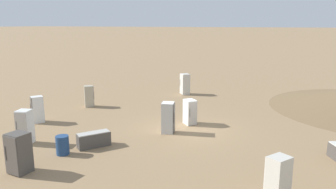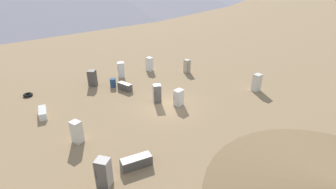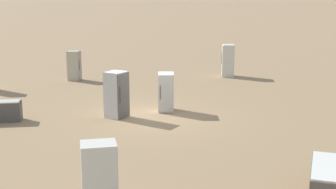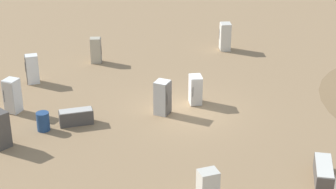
# 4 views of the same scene
# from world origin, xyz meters

# --- Properties ---
(ground_plane) EXTENTS (1000.00, 1000.00, 0.00)m
(ground_plane) POSITION_xyz_m (0.00, 0.00, 0.00)
(ground_plane) COLOR #937551
(discarded_fridge_0) EXTENTS (0.82, 0.78, 1.72)m
(discarded_fridge_0) POSITION_xyz_m (5.22, -6.75, 0.86)
(discarded_fridge_0) COLOR white
(discarded_fridge_0) RESTS_ON ground_plane
(discarded_fridge_2) EXTENTS (1.60, 1.38, 0.73)m
(discarded_fridge_2) POSITION_xyz_m (4.27, -3.35, 0.36)
(discarded_fridge_2) COLOR #4C4742
(discarded_fridge_2) RESTS_ON ground_plane
(discarded_fridge_3) EXTENTS (0.81, 0.83, 1.66)m
(discarded_fridge_3) POSITION_xyz_m (7.79, -4.41, 0.83)
(discarded_fridge_3) COLOR #4C4742
(discarded_fridge_3) RESTS_ON ground_plane
(discarded_fridge_6) EXTENTS (0.89, 0.88, 1.66)m
(discarded_fridge_6) POSITION_xyz_m (6.17, 5.33, 0.83)
(discarded_fridge_6) COLOR beige
(discarded_fridge_6) RESTS_ON ground_plane
(discarded_fridge_7) EXTENTS (0.83, 0.82, 1.70)m
(discarded_fridge_7) POSITION_xyz_m (0.91, -0.83, 0.85)
(discarded_fridge_7) COLOR silver
(discarded_fridge_7) RESTS_ON ground_plane
(discarded_fridge_8) EXTENTS (0.95, 0.96, 1.49)m
(discarded_fridge_8) POSITION_xyz_m (-1.03, -0.24, 0.74)
(discarded_fridge_8) COLOR white
(discarded_fridge_8) RESTS_ON ground_plane
(discarded_fridge_9) EXTENTS (0.83, 0.84, 1.53)m
(discarded_fridge_9) POSITION_xyz_m (-2.17, -8.32, 0.77)
(discarded_fridge_9) COLOR #B2A88E
(discarded_fridge_9) RESTS_ON ground_plane
(discarded_fridge_10) EXTENTS (0.87, 0.84, 1.62)m
(discarded_fridge_10) POSITION_xyz_m (2.24, -8.86, 0.81)
(discarded_fridge_10) COLOR white
(discarded_fridge_10) RESTS_ON ground_plane
(discarded_fridge_11) EXTENTS (1.01, 1.00, 1.75)m
(discarded_fridge_11) POSITION_xyz_m (-8.81, -3.41, 0.87)
(discarded_fridge_11) COLOR beige
(discarded_fridge_11) RESTS_ON ground_plane
(rusty_barrel) EXTENTS (0.59, 0.59, 0.89)m
(rusty_barrel) POSITION_xyz_m (5.63, -4.10, 0.44)
(rusty_barrel) COLOR navy
(rusty_barrel) RESTS_ON ground_plane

